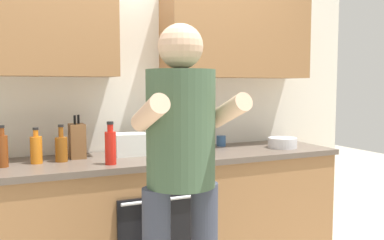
{
  "coord_description": "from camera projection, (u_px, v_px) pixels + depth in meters",
  "views": [
    {
      "loc": [
        -0.88,
        -2.67,
        1.4
      ],
      "look_at": [
        0.28,
        -0.1,
        1.15
      ],
      "focal_mm": 38.11,
      "sensor_mm": 36.0,
      "label": 1
    }
  ],
  "objects": [
    {
      "name": "counter",
      "position": [
        150.0,
        219.0,
        2.87
      ],
      "size": [
        2.84,
        0.67,
        0.9
      ],
      "color": "olive",
      "rests_on": "ground"
    },
    {
      "name": "grocery_bag_produce",
      "position": [
        130.0,
        144.0,
        2.87
      ],
      "size": [
        0.23,
        0.19,
        0.15
      ],
      "primitive_type": "cube",
      "rotation": [
        0.0,
        0.0,
        -0.06
      ],
      "color": "silver",
      "rests_on": "counter"
    },
    {
      "name": "bottle_syrup",
      "position": [
        61.0,
        148.0,
        2.62
      ],
      "size": [
        0.08,
        0.08,
        0.24
      ],
      "color": "#8C4C14",
      "rests_on": "counter"
    },
    {
      "name": "mixing_bowl",
      "position": [
        282.0,
        143.0,
        3.21
      ],
      "size": [
        0.23,
        0.23,
        0.08
      ],
      "primitive_type": "cylinder",
      "color": "silver",
      "rests_on": "counter"
    },
    {
      "name": "bottle_water",
      "position": [
        166.0,
        144.0,
        2.72
      ],
      "size": [
        0.05,
        0.05,
        0.25
      ],
      "color": "silver",
      "rests_on": "counter"
    },
    {
      "name": "bottle_oil",
      "position": [
        174.0,
        142.0,
        2.85
      ],
      "size": [
        0.06,
        0.06,
        0.23
      ],
      "color": "olive",
      "rests_on": "counter"
    },
    {
      "name": "cup_tea",
      "position": [
        221.0,
        141.0,
        3.29
      ],
      "size": [
        0.08,
        0.08,
        0.08
      ],
      "primitive_type": "cylinder",
      "color": "#33598C",
      "rests_on": "counter"
    },
    {
      "name": "bottle_juice",
      "position": [
        36.0,
        149.0,
        2.56
      ],
      "size": [
        0.07,
        0.07,
        0.23
      ],
      "color": "orange",
      "rests_on": "counter"
    },
    {
      "name": "knife_block",
      "position": [
        77.0,
        141.0,
        2.75
      ],
      "size": [
        0.1,
        0.14,
        0.29
      ],
      "color": "brown",
      "rests_on": "counter"
    },
    {
      "name": "person_standing",
      "position": [
        181.0,
        165.0,
        2.0
      ],
      "size": [
        0.49,
        0.45,
        1.69
      ],
      "color": "#383D4C",
      "rests_on": "ground"
    },
    {
      "name": "bottle_wine",
      "position": [
        209.0,
        135.0,
        3.09
      ],
      "size": [
        0.06,
        0.06,
        0.29
      ],
      "color": "#471419",
      "rests_on": "counter"
    },
    {
      "name": "bottle_vinegar",
      "position": [
        2.0,
        150.0,
        2.44
      ],
      "size": [
        0.07,
        0.07,
        0.25
      ],
      "color": "brown",
      "rests_on": "counter"
    },
    {
      "name": "back_wall_unit",
      "position": [
        137.0,
        70.0,
        3.03
      ],
      "size": [
        4.0,
        0.38,
        2.5
      ],
      "color": "silver",
      "rests_on": "ground"
    },
    {
      "name": "bottle_hotsauce",
      "position": [
        111.0,
        146.0,
        2.53
      ],
      "size": [
        0.07,
        0.07,
        0.27
      ],
      "color": "red",
      "rests_on": "counter"
    }
  ]
}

